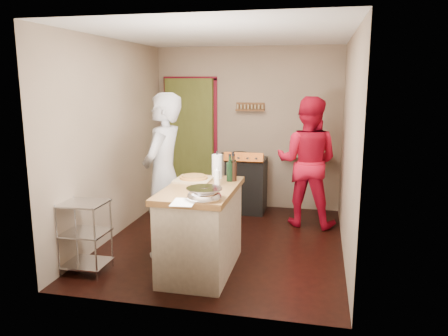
{
  "coord_description": "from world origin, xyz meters",
  "views": [
    {
      "loc": [
        1.17,
        -5.26,
        2.07
      ],
      "look_at": [
        0.0,
        0.0,
        0.98
      ],
      "focal_mm": 35.0,
      "sensor_mm": 36.0,
      "label": 1
    }
  ],
  "objects_px": {
    "island": "(201,227)",
    "person_stripe": "(164,175)",
    "stove": "(246,184)",
    "wire_shelving": "(85,234)",
    "person_red": "(307,162)"
  },
  "relations": [
    {
      "from": "stove",
      "to": "island",
      "type": "xyz_separation_m",
      "value": [
        -0.11,
        -2.3,
        0.05
      ]
    },
    {
      "from": "wire_shelving",
      "to": "person_red",
      "type": "height_order",
      "value": "person_red"
    },
    {
      "from": "wire_shelving",
      "to": "person_stripe",
      "type": "relative_size",
      "value": 0.41
    },
    {
      "from": "island",
      "to": "person_red",
      "type": "xyz_separation_m",
      "value": [
        1.06,
        1.86,
        0.43
      ]
    },
    {
      "from": "stove",
      "to": "person_stripe",
      "type": "xyz_separation_m",
      "value": [
        -0.67,
        -1.92,
        0.52
      ]
    },
    {
      "from": "island",
      "to": "person_stripe",
      "type": "relative_size",
      "value": 0.72
    },
    {
      "from": "wire_shelving",
      "to": "island",
      "type": "bearing_deg",
      "value": 14.69
    },
    {
      "from": "stove",
      "to": "wire_shelving",
      "type": "height_order",
      "value": "stove"
    },
    {
      "from": "stove",
      "to": "wire_shelving",
      "type": "relative_size",
      "value": 1.26
    },
    {
      "from": "stove",
      "to": "island",
      "type": "bearing_deg",
      "value": -92.63
    },
    {
      "from": "stove",
      "to": "person_stripe",
      "type": "relative_size",
      "value": 0.52
    },
    {
      "from": "stove",
      "to": "person_stripe",
      "type": "bearing_deg",
      "value": -109.26
    },
    {
      "from": "island",
      "to": "person_stripe",
      "type": "distance_m",
      "value": 0.83
    },
    {
      "from": "person_stripe",
      "to": "person_red",
      "type": "bearing_deg",
      "value": 135.78
    },
    {
      "from": "person_stripe",
      "to": "person_red",
      "type": "relative_size",
      "value": 1.04
    }
  ]
}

